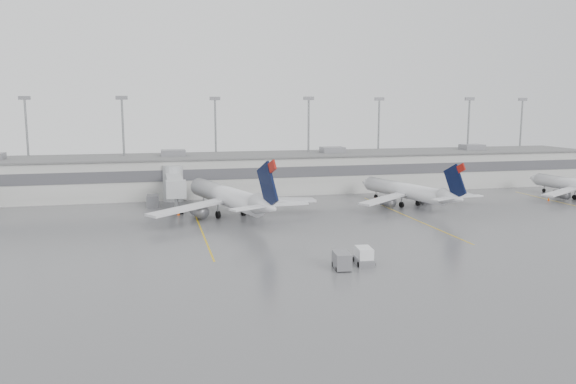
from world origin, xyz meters
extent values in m
plane|color=#504F52|center=(0.00, 0.00, 0.00)|extent=(260.00, 260.00, 0.00)
cube|color=#A4A49F|center=(0.00, 58.00, 4.00)|extent=(150.00, 16.00, 8.00)
cube|color=#47474C|center=(0.00, 49.95, 5.00)|extent=(150.00, 0.15, 2.20)
cube|color=#606060|center=(0.00, 58.00, 8.05)|extent=(152.00, 17.00, 0.30)
cube|color=slate|center=(50.00, 58.00, 8.80)|extent=(5.00, 4.00, 1.30)
cylinder|color=gray|center=(-50.00, 67.50, 10.00)|extent=(0.44, 0.44, 20.00)
cube|color=slate|center=(-50.00, 67.50, 20.20)|extent=(2.40, 0.50, 0.80)
cylinder|color=gray|center=(-30.00, 60.00, 10.00)|extent=(0.44, 0.44, 20.00)
cube|color=slate|center=(-30.00, 60.00, 20.20)|extent=(2.40, 0.50, 0.80)
cylinder|color=gray|center=(-10.00, 67.50, 10.00)|extent=(0.44, 0.44, 20.00)
cube|color=slate|center=(-10.00, 67.50, 20.20)|extent=(2.40, 0.50, 0.80)
cylinder|color=gray|center=(10.00, 60.00, 10.00)|extent=(0.44, 0.44, 20.00)
cube|color=slate|center=(10.00, 60.00, 20.20)|extent=(2.40, 0.50, 0.80)
cylinder|color=gray|center=(30.00, 67.50, 10.00)|extent=(0.44, 0.44, 20.00)
cube|color=slate|center=(30.00, 67.50, 20.20)|extent=(2.40, 0.50, 0.80)
cylinder|color=gray|center=(50.00, 60.00, 10.00)|extent=(0.44, 0.44, 20.00)
cube|color=slate|center=(50.00, 60.00, 20.20)|extent=(2.40, 0.50, 0.80)
cylinder|color=gray|center=(70.00, 67.50, 10.00)|extent=(0.44, 0.44, 20.00)
cube|color=slate|center=(70.00, 67.50, 20.20)|extent=(2.40, 0.50, 0.80)
cylinder|color=#9DA0A2|center=(-20.50, 50.00, 3.50)|extent=(4.00, 4.00, 7.00)
cube|color=#9DA0A2|center=(-20.50, 43.50, 4.30)|extent=(2.80, 13.00, 2.60)
cube|color=#9DA0A2|center=(-20.50, 36.00, 4.30)|extent=(3.40, 2.40, 3.00)
cylinder|color=gray|center=(-20.50, 36.00, 1.40)|extent=(0.70, 0.70, 2.80)
cube|color=black|center=(-20.50, 36.00, 0.35)|extent=(2.20, 1.20, 0.70)
cube|color=gold|center=(-17.50, 24.00, 0.01)|extent=(0.25, 40.00, 0.01)
cube|color=gold|center=(17.50, 24.00, 0.01)|extent=(0.25, 40.00, 0.01)
cylinder|color=silver|center=(-12.37, 33.06, 3.35)|extent=(10.18, 24.48, 3.35)
cone|color=silver|center=(-16.30, 46.32, 3.35)|extent=(4.09, 3.94, 3.35)
cone|color=silver|center=(-8.16, 18.84, 3.79)|extent=(4.79, 6.30, 3.35)
cube|color=silver|center=(-18.97, 27.85, 2.45)|extent=(13.59, 10.60, 0.39)
cube|color=silver|center=(-4.00, 32.28, 2.45)|extent=(14.57, 3.28, 0.39)
cube|color=black|center=(-8.00, 18.30, 7.03)|extent=(2.10, 6.12, 7.29)
cube|color=maroon|center=(-7.59, 16.91, 9.93)|extent=(0.96, 2.26, 2.12)
cylinder|color=black|center=(-15.22, 42.68, 0.50)|extent=(0.66, 1.07, 1.00)
cylinder|color=black|center=(-13.98, 30.26, 0.61)|extent=(0.83, 1.32, 1.23)
cylinder|color=black|center=(-9.49, 31.59, 0.61)|extent=(0.83, 1.32, 1.23)
cylinder|color=silver|center=(21.53, 34.67, 2.83)|extent=(7.94, 20.83, 2.83)
cone|color=silver|center=(18.61, 46.01, 2.83)|extent=(3.40, 3.27, 2.83)
cone|color=silver|center=(24.67, 22.50, 3.21)|extent=(3.92, 5.28, 2.83)
cube|color=silver|center=(15.79, 30.46, 2.08)|extent=(11.68, 8.66, 0.33)
cube|color=silver|center=(28.60, 33.76, 2.08)|extent=(12.41, 3.21, 0.33)
cube|color=black|center=(24.79, 22.05, 5.95)|extent=(1.60, 5.22, 6.18)
cube|color=maroon|center=(25.10, 20.86, 8.41)|extent=(0.75, 1.92, 1.79)
cylinder|color=black|center=(19.41, 42.90, 0.43)|extent=(0.53, 0.91, 0.85)
cylinder|color=black|center=(20.08, 32.35, 0.52)|extent=(0.67, 1.11, 1.04)
cylinder|color=black|center=(23.93, 33.34, 0.52)|extent=(0.67, 1.11, 1.04)
cylinder|color=silver|center=(59.17, 34.28, 2.64)|extent=(5.09, 19.54, 2.64)
cone|color=silver|center=(57.78, 45.10, 2.64)|extent=(2.93, 2.78, 2.64)
cube|color=silver|center=(53.38, 31.05, 1.94)|extent=(11.32, 6.97, 0.31)
cylinder|color=black|center=(58.16, 42.14, 0.40)|extent=(0.41, 0.83, 0.79)
cylinder|color=black|center=(57.57, 32.30, 0.48)|extent=(0.52, 1.01, 0.97)
cube|color=white|center=(-0.37, -1.20, 1.01)|extent=(1.98, 2.88, 2.03)
cube|color=slate|center=(-0.37, -1.20, 0.39)|extent=(2.25, 3.35, 0.79)
cylinder|color=black|center=(-1.14, 0.02, 0.32)|extent=(0.32, 0.65, 0.63)
cylinder|color=black|center=(0.65, -0.18, 0.32)|extent=(0.32, 0.65, 0.63)
cylinder|color=black|center=(-1.39, -2.22, 0.32)|extent=(0.32, 0.65, 0.63)
cylinder|color=black|center=(0.40, -2.42, 0.32)|extent=(0.32, 0.65, 0.63)
cube|color=slate|center=(-3.57, -2.40, 1.03)|extent=(2.06, 3.21, 1.84)
cylinder|color=black|center=(-4.21, -1.24, 0.30)|extent=(0.30, 0.63, 0.61)
cylinder|color=black|center=(-2.94, -3.57, 0.30)|extent=(0.30, 0.63, 0.61)
cube|color=white|center=(-8.06, 36.82, 0.80)|extent=(2.50, 1.91, 1.60)
cube|color=white|center=(27.58, 37.44, 0.93)|extent=(2.99, 2.40, 1.85)
cube|color=slate|center=(-24.49, 43.99, 1.08)|extent=(2.30, 3.54, 2.16)
cone|color=#FF5005|center=(-20.28, 34.57, 0.37)|extent=(0.46, 0.46, 0.73)
cone|color=#FF5005|center=(18.36, 40.76, 0.32)|extent=(0.40, 0.40, 0.64)
cone|color=#FF5005|center=(51.52, 32.24, 0.36)|extent=(0.45, 0.45, 0.72)
camera|label=1|loc=(-24.34, -61.66, 18.60)|focal=35.00mm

